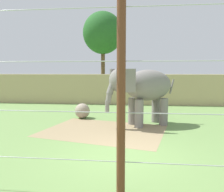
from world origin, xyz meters
The scene contains 7 objects.
ground_plane centered at (0.00, 0.00, 0.00)m, with size 120.00×120.00×0.00m, color #6B8E4C.
dirt_patch centered at (-0.98, 2.82, 0.00)m, with size 5.21×3.81×0.01m, color #937F5B.
embankment_wall centered at (0.00, 11.67, 1.21)m, with size 36.00×1.80×2.41m, color tan.
elephant centered at (0.78, 4.10, 1.84)m, with size 3.44×2.51×2.78m.
enrichment_ball centered at (-2.56, 5.37, 0.42)m, with size 0.84×0.84×0.84m, color gray.
cable_fence centered at (0.04, -2.31, 2.04)m, with size 10.51×0.18×4.06m.
tree_left_of_centre centered at (-3.29, 18.28, 6.85)m, with size 4.41×4.41×9.21m.
Camera 1 is at (0.44, -6.85, 2.63)m, focal length 35.86 mm.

